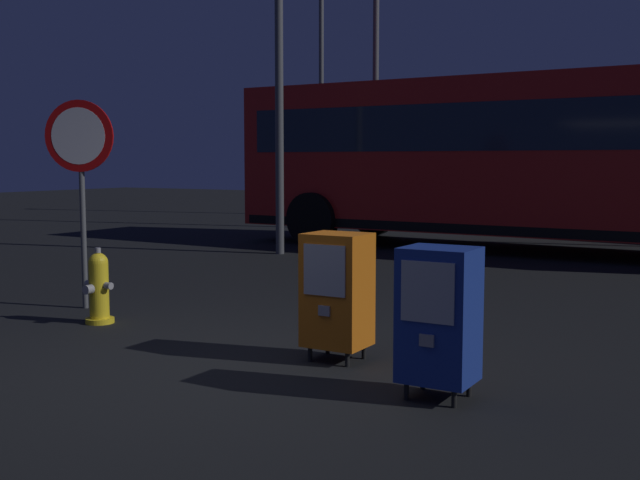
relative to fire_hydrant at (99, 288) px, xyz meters
The scene contains 9 objects.
ground_plane 2.14m from the fire_hydrant, 21.62° to the right, with size 60.00×60.00×0.00m, color black.
fire_hydrant is the anchor object (origin of this frame).
newspaper_box_primary 2.73m from the fire_hydrant, ahead, with size 0.48×0.42×1.02m.
newspaper_box_secondary 3.85m from the fire_hydrant, ahead, with size 0.48×0.42×1.02m.
stop_sign 1.52m from the fire_hydrant, 146.41° to the left, with size 0.71×0.31×2.23m.
bus_near 8.62m from the fire_hydrant, 77.25° to the left, with size 10.55×2.96×3.00m.
street_light_near_left 6.90m from the fire_hydrant, 105.88° to the left, with size 0.32×0.32×6.59m.
street_light_near_right 11.96m from the fire_hydrant, 102.33° to the left, with size 0.32×0.32×8.21m.
street_light_far_left 15.92m from the fire_hydrant, 112.14° to the left, with size 0.32×0.32×6.62m.
Camera 1 is at (3.73, -4.67, 1.59)m, focal length 44.00 mm.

